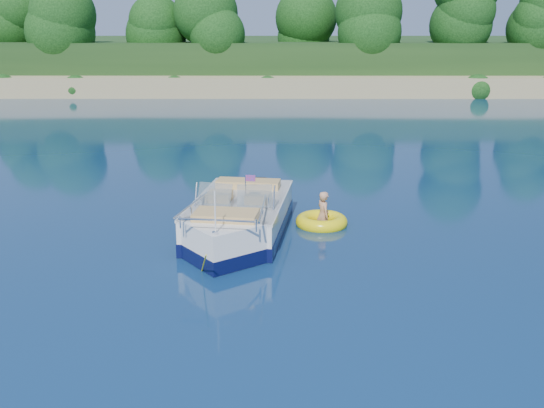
% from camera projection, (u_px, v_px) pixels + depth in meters
% --- Properties ---
extents(ground, '(160.00, 160.00, 0.00)m').
position_uv_depth(ground, '(223.00, 274.00, 13.05)').
color(ground, '#092342').
rests_on(ground, ground).
extents(shoreline, '(170.00, 59.00, 6.00)m').
position_uv_depth(shoreline, '(265.00, 64.00, 74.03)').
color(shoreline, tan).
rests_on(shoreline, ground).
extents(treeline, '(150.00, 7.12, 8.19)m').
position_uv_depth(treeline, '(261.00, 23.00, 50.90)').
color(treeline, black).
rests_on(treeline, ground).
extents(motorboat, '(2.79, 6.25, 2.09)m').
position_uv_depth(motorboat, '(238.00, 222.00, 15.24)').
color(motorboat, white).
rests_on(motorboat, ground).
extents(tow_tube, '(1.69, 1.69, 0.37)m').
position_uv_depth(tow_tube, '(322.00, 222.00, 16.28)').
color(tow_tube, '#FFE80D').
rests_on(tow_tube, ground).
extents(boy, '(0.58, 0.82, 1.47)m').
position_uv_depth(boy, '(322.00, 224.00, 16.38)').
color(boy, tan).
rests_on(boy, ground).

